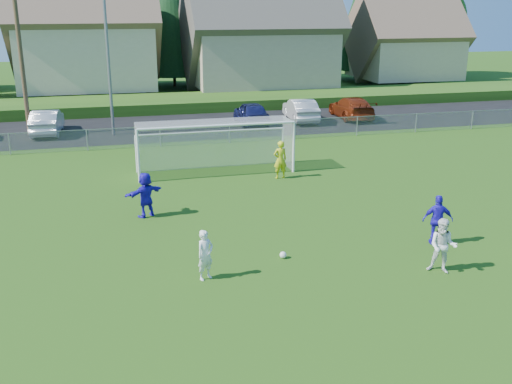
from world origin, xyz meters
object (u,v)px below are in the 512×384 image
(car_b, at_px, (47,122))
(player_blue_b, at_px, (146,195))
(soccer_ball, at_px, (283,255))
(car_f, at_px, (301,110))
(player_blue_a, at_px, (438,220))
(soccer_goal, at_px, (214,138))
(player_white_b, at_px, (443,246))
(player_white_a, at_px, (205,255))
(car_e, at_px, (251,113))
(car_g, at_px, (352,108))
(goalkeeper, at_px, (280,160))

(car_b, bearing_deg, player_blue_b, 108.45)
(soccer_ball, xyz_separation_m, car_f, (7.99, 22.17, 0.66))
(player_blue_a, distance_m, soccer_goal, 12.25)
(player_white_b, bearing_deg, soccer_goal, 145.73)
(player_white_a, relative_size, car_e, 0.34)
(player_blue_a, distance_m, car_b, 26.21)
(car_e, bearing_deg, player_blue_b, 64.52)
(soccer_ball, distance_m, player_blue_b, 6.45)
(player_white_b, relative_size, car_g, 0.33)
(goalkeeper, bearing_deg, car_b, -54.56)
(player_blue_a, relative_size, car_b, 0.37)
(car_b, distance_m, car_e, 13.06)
(player_white_b, relative_size, player_blue_a, 0.99)
(player_blue_b, height_order, car_b, player_blue_b)
(soccer_goal, bearing_deg, soccer_ball, -88.98)
(car_b, relative_size, car_e, 1.04)
(soccer_goal, bearing_deg, player_blue_b, -123.10)
(soccer_ball, xyz_separation_m, car_e, (4.41, 21.91, 0.64))
(player_white_a, bearing_deg, soccer_ball, -12.32)
(player_blue_b, distance_m, car_f, 20.81)
(car_f, bearing_deg, car_g, -174.10)
(soccer_ball, distance_m, car_g, 25.18)
(player_blue_b, bearing_deg, soccer_ball, 98.37)
(player_white_a, bearing_deg, car_f, 34.88)
(goalkeeper, xyz_separation_m, car_b, (-11.19, 13.17, -0.12))
(soccer_ball, height_order, car_g, car_g)
(player_blue_b, relative_size, goalkeeper, 0.98)
(player_white_b, xyz_separation_m, car_f, (3.68, 24.35, -0.08))
(goalkeeper, height_order, car_e, goalkeeper)
(soccer_ball, height_order, player_white_a, player_white_a)
(car_b, xyz_separation_m, car_g, (20.45, 0.22, -0.01))
(player_blue_a, xyz_separation_m, car_e, (-0.93, 22.05, -0.10))
(player_white_b, bearing_deg, player_blue_b, 175.02)
(goalkeeper, bearing_deg, player_white_b, 94.21)
(player_blue_a, bearing_deg, car_g, -87.79)
(car_f, xyz_separation_m, soccer_goal, (-8.18, -11.41, 0.86))
(player_blue_a, xyz_separation_m, car_g, (6.45, 22.38, -0.11))
(car_g, bearing_deg, player_blue_b, 51.58)
(player_white_b, bearing_deg, car_g, 109.52)
(player_blue_b, relative_size, car_g, 0.33)
(car_b, height_order, soccer_goal, soccer_goal)
(goalkeeper, height_order, soccer_goal, soccer_goal)
(goalkeeper, bearing_deg, car_e, -103.07)
(car_e, bearing_deg, player_white_b, 90.55)
(goalkeeper, height_order, car_b, goalkeeper)
(player_blue_b, bearing_deg, player_blue_a, 121.46)
(player_blue_b, xyz_separation_m, car_b, (-4.76, 16.93, -0.10))
(soccer_ball, height_order, player_blue_a, player_blue_a)
(soccer_ball, bearing_deg, player_white_b, -26.82)
(car_f, bearing_deg, player_white_b, 86.27)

